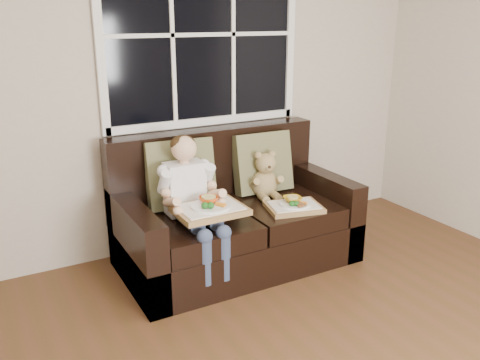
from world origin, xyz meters
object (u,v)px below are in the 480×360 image
loveseat (233,221)px  tray_left (210,208)px  tray_right (294,206)px  child (191,192)px  teddy_bear (265,178)px

loveseat → tray_left: bearing=-137.9°
loveseat → tray_right: 0.49m
loveseat → tray_left: 0.52m
child → teddy_bear: 0.71m
loveseat → tray_right: bearing=-43.0°
tray_left → tray_right: tray_left is taller
teddy_bear → tray_left: size_ratio=0.82×
teddy_bear → loveseat: bearing=-163.4°
teddy_bear → tray_left: bearing=-141.7°
loveseat → tray_left: loveseat is taller
tray_left → tray_right: bearing=-1.4°
loveseat → tray_left: (-0.33, -0.30, 0.27)m
teddy_bear → tray_right: 0.36m
loveseat → child: 0.53m
loveseat → tray_right: (0.33, -0.31, 0.17)m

